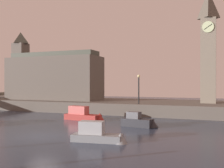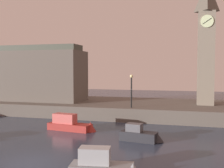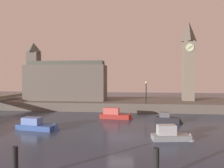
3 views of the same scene
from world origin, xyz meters
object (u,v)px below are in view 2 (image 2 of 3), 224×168
Objects in this scene: streetlamp at (131,87)px; boat_barge_dark at (142,135)px; clock_tower at (206,40)px; boat_cruiser_grey at (107,165)px; boat_dinghy_red at (73,125)px; parliament_hall at (26,73)px.

streetlamp reaches higher than boat_barge_dark.
clock_tower reaches higher than boat_cruiser_grey.
boat_dinghy_red is 7.16m from boat_barge_dark.
parliament_hall is 4.19× the size of streetlamp.
boat_barge_dark is at bearing -17.34° from boat_dinghy_red.
streetlamp is 1.01× the size of boat_barge_dark.
boat_dinghy_red is at bearing 123.02° from boat_cruiser_grey.
parliament_hall is 26.15m from boat_cruiser_grey.
parliament_hall is 22.05m from boat_barge_dark.
boat_dinghy_red reaches higher than boat_barge_dark.
boat_barge_dark is (6.83, -2.13, -0.04)m from boat_dinghy_red.
parliament_hall is (-23.55, -1.01, -3.90)m from clock_tower.
clock_tower is 3.47× the size of boat_cruiser_grey.
clock_tower is at bearing 2.47° from parliament_hall.
boat_barge_dark is at bearing -33.44° from parliament_hall.
streetlamp is at bearing 53.87° from boat_dinghy_red.
parliament_hall is 3.61× the size of boat_cruiser_grey.
streetlamp is at bearing 106.74° from boat_barge_dark.
boat_barge_dark is at bearing -113.41° from clock_tower.
boat_barge_dark is at bearing 84.10° from boat_cruiser_grey.
boat_cruiser_grey is 1.18× the size of boat_barge_dark.
streetlamp reaches higher than boat_dinghy_red.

